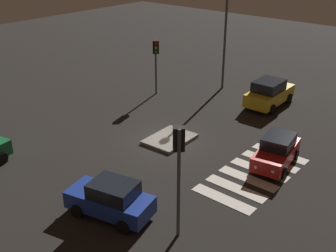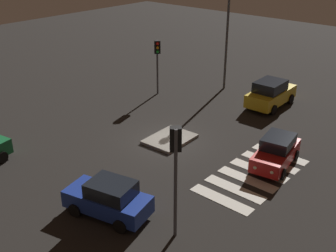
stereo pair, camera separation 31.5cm
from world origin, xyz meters
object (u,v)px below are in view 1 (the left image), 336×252
(car_yellow, at_px, (269,93))
(car_red, at_px, (277,151))
(street_lamp, at_px, (226,20))
(car_blue, at_px, (111,199))
(traffic_light_south, at_px, (179,156))
(traffic_light_north, at_px, (156,54))
(traffic_island, at_px, (170,139))

(car_yellow, relative_size, car_red, 1.14)
(car_red, height_order, street_lamp, street_lamp)
(car_yellow, height_order, car_blue, car_yellow)
(traffic_light_south, distance_m, traffic_light_north, 16.40)
(car_yellow, distance_m, traffic_light_south, 15.83)
(traffic_island, xyz_separation_m, traffic_light_south, (-6.26, -5.70, 3.54))
(car_yellow, height_order, traffic_light_north, traffic_light_north)
(car_yellow, bearing_deg, traffic_light_north, 113.28)
(traffic_island, bearing_deg, car_yellow, -11.48)
(traffic_light_north, bearing_deg, traffic_light_south, -1.86)
(traffic_island, distance_m, car_yellow, 9.06)
(car_blue, xyz_separation_m, traffic_light_south, (0.93, -2.99, 2.81))
(traffic_island, relative_size, traffic_light_north, 0.72)
(car_red, distance_m, traffic_light_south, 8.26)
(car_yellow, bearing_deg, traffic_light_south, -166.69)
(traffic_light_south, bearing_deg, street_lamp, -15.24)
(traffic_light_south, bearing_deg, car_red, -46.19)
(traffic_light_south, bearing_deg, traffic_island, -0.76)
(traffic_island, bearing_deg, traffic_light_south, -137.71)
(car_red, relative_size, street_lamp, 0.49)
(traffic_light_north, bearing_deg, car_red, 25.41)
(car_blue, distance_m, car_red, 9.33)
(traffic_island, distance_m, traffic_light_south, 9.18)
(traffic_island, height_order, traffic_light_north, traffic_light_north)
(traffic_island, relative_size, car_red, 0.77)
(car_blue, distance_m, street_lamp, 18.47)
(car_red, bearing_deg, street_lamp, -142.35)
(traffic_light_south, bearing_deg, car_yellow, -28.57)
(street_lamp, bearing_deg, car_blue, -162.09)
(car_blue, height_order, traffic_light_south, traffic_light_south)
(car_red, bearing_deg, traffic_light_north, -117.15)
(traffic_light_south, distance_m, street_lamp, 18.28)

